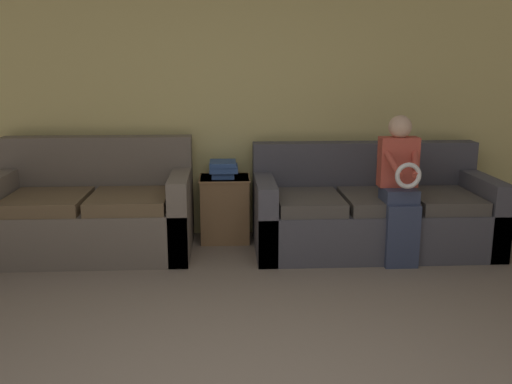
% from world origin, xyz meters
% --- Properties ---
extents(wall_back, '(6.83, 0.06, 2.55)m').
position_xyz_m(wall_back, '(0.00, 3.32, 1.27)').
color(wall_back, '#DBCC7F').
rests_on(wall_back, ground_plane).
extents(couch_main, '(2.05, 0.95, 0.90)m').
position_xyz_m(couch_main, '(1.23, 2.78, 0.31)').
color(couch_main, '#4C4C56').
rests_on(couch_main, ground_plane).
extents(couch_side, '(1.68, 0.93, 0.96)m').
position_xyz_m(couch_side, '(-1.19, 2.81, 0.34)').
color(couch_side, '#70665B').
rests_on(couch_side, ground_plane).
extents(child_left_seated, '(0.32, 0.38, 1.20)m').
position_xyz_m(child_left_seated, '(1.35, 2.39, 0.66)').
color(child_left_seated, '#384260').
rests_on(child_left_seated, ground_plane).
extents(side_shelf, '(0.46, 0.41, 0.59)m').
position_xyz_m(side_shelf, '(-0.06, 3.06, 0.30)').
color(side_shelf, olive).
rests_on(side_shelf, ground_plane).
extents(book_stack, '(0.25, 0.30, 0.15)m').
position_xyz_m(book_stack, '(-0.07, 3.06, 0.67)').
color(book_stack, '#33569E').
rests_on(book_stack, side_shelf).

